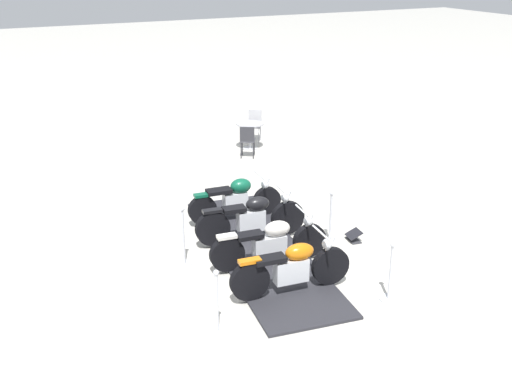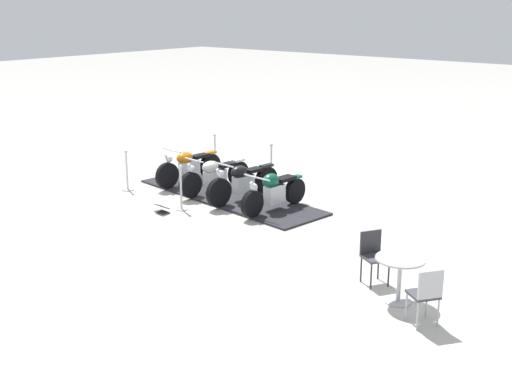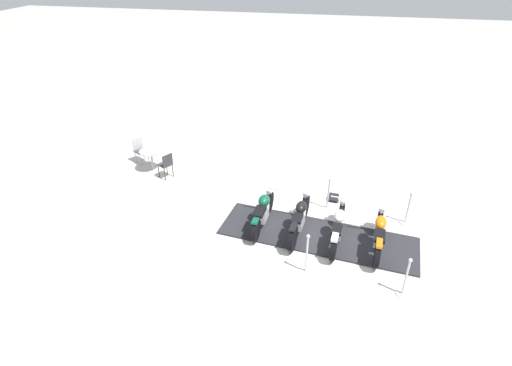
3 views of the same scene
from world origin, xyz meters
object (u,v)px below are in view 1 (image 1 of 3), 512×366
stanchion_right_mid (330,224)px  stanchion_left_front (217,311)px  cafe_chair_near_table (254,123)px  motorcycle_black (252,217)px  motorcycle_copper (292,267)px  motorcycle_cream (271,242)px  stanchion_right_front (390,281)px  cafe_table (250,129)px  cafe_chair_across_table (247,139)px  motorcycle_forest (236,199)px  info_placard (354,237)px  stanchion_left_mid (184,244)px

stanchion_right_mid → stanchion_left_front: size_ratio=1.01×
stanchion_left_front → cafe_chair_near_table: (-4.83, -8.81, 0.16)m
motorcycle_black → cafe_chair_near_table: motorcycle_black is taller
motorcycle_copper → motorcycle_cream: (-0.13, -1.05, -0.03)m
motorcycle_black → cafe_chair_near_table: bearing=70.1°
stanchion_right_front → stanchion_left_front: (2.92, -0.35, 0.03)m
motorcycle_cream → stanchion_right_mid: 1.54m
cafe_table → cafe_chair_across_table: size_ratio=0.88×
stanchion_right_front → stanchion_right_mid: bearing=-96.9°
motorcycle_forest → cafe_table: motorcycle_forest is taller
stanchion_left_front → info_placard: size_ratio=2.97×
motorcycle_cream → cafe_chair_near_table: 7.90m
motorcycle_forest → stanchion_right_mid: bearing=-50.4°
motorcycle_black → info_placard: motorcycle_black is taller
motorcycle_black → info_placard: 2.06m
motorcycle_cream → cafe_chair_across_table: (-2.26, -5.86, 0.06)m
stanchion_left_mid → cafe_chair_across_table: size_ratio=1.26×
motorcycle_copper → stanchion_right_front: 1.61m
stanchion_left_mid → cafe_chair_near_table: 7.97m
cafe_chair_across_table → stanchion_right_mid: bearing=-158.1°
stanchion_left_front → cafe_chair_near_table: size_ratio=1.15×
stanchion_right_mid → stanchion_left_mid: (2.92, -0.35, 0.03)m
motorcycle_cream → stanchion_left_front: bearing=-132.0°
info_placard → cafe_table: size_ratio=0.45×
stanchion_right_mid → info_placard: size_ratio=2.99×
motorcycle_cream → stanchion_right_mid: size_ratio=2.09×
motorcycle_forest → stanchion_right_front: bearing=-72.2°
motorcycle_forest → stanchion_right_front: stanchion_right_front is taller
motorcycle_cream → motorcycle_black: bearing=88.6°
motorcycle_copper → stanchion_left_front: size_ratio=2.00×
motorcycle_forest → cafe_table: bearing=65.9°
motorcycle_forest → cafe_chair_across_table: motorcycle_forest is taller
motorcycle_copper → stanchion_left_mid: size_ratio=1.86×
motorcycle_black → stanchion_right_mid: bearing=-21.1°
stanchion_left_mid → cafe_table: stanchion_left_mid is taller
stanchion_right_mid → info_placard: bearing=158.8°
stanchion_right_mid → motorcycle_cream: bearing=13.3°
motorcycle_black → cafe_table: motorcycle_black is taller
stanchion_right_mid → cafe_chair_across_table: bearing=-97.9°
motorcycle_cream → stanchion_left_mid: 1.59m
motorcycle_cream → stanchion_right_front: 2.28m
motorcycle_cream → stanchion_left_front: stanchion_left_front is taller
cafe_table → cafe_chair_across_table: bearing=60.2°
motorcycle_copper → stanchion_left_mid: stanchion_left_mid is taller
motorcycle_black → stanchion_left_front: bearing=-118.8°
motorcycle_forest → cafe_table: 5.08m
motorcycle_cream → stanchion_right_front: stanchion_right_front is taller
info_placard → cafe_chair_near_table: cafe_chair_near_table is taller
cafe_table → stanchion_left_front: bearing=61.8°
info_placard → motorcycle_black: bearing=-108.8°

